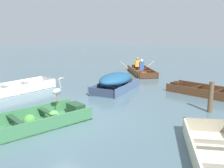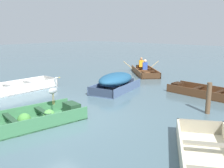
# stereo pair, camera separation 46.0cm
# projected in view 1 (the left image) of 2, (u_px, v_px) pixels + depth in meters

# --- Properties ---
(ground_plane) EXTENTS (80.00, 80.00, 0.00)m
(ground_plane) POSITION_uv_depth(u_px,v_px,m) (58.00, 117.00, 7.73)
(ground_plane) COLOR #47606B
(dinghy_green_foreground) EXTENTS (1.78, 3.32, 0.41)m
(dinghy_green_foreground) POSITION_uv_depth(u_px,v_px,m) (39.00, 120.00, 7.07)
(dinghy_green_foreground) COLOR #387047
(dinghy_green_foreground) RESTS_ON ground
(skiff_dark_varnish_near_moored) EXTENTS (3.26, 1.42, 0.34)m
(skiff_dark_varnish_near_moored) POSITION_uv_depth(u_px,v_px,m) (203.00, 92.00, 10.51)
(skiff_dark_varnish_near_moored) COLOR #4C2D19
(skiff_dark_varnish_near_moored) RESTS_ON ground
(skiff_slate_blue_mid_moored) EXTENTS (1.77, 2.91, 0.79)m
(skiff_slate_blue_mid_moored) POSITION_uv_depth(u_px,v_px,m) (116.00, 81.00, 11.11)
(skiff_slate_blue_mid_moored) COLOR #475B7F
(skiff_slate_blue_mid_moored) RESTS_ON ground
(skiff_white_outer_moored) EXTENTS (1.12, 3.30, 0.41)m
(skiff_white_outer_moored) POSITION_uv_depth(u_px,v_px,m) (15.00, 89.00, 10.78)
(skiff_white_outer_moored) COLOR white
(skiff_white_outer_moored) RESTS_ON ground
(rowboat_wooden_brown_with_crew) EXTENTS (3.28, 3.24, 0.91)m
(rowboat_wooden_brown_with_crew) POSITION_uv_depth(u_px,v_px,m) (141.00, 70.00, 15.64)
(rowboat_wooden_brown_with_crew) COLOR brown
(rowboat_wooden_brown_with_crew) RESTS_ON ground
(heron_on_dinghy) EXTENTS (0.15, 0.45, 0.84)m
(heron_on_dinghy) POSITION_uv_depth(u_px,v_px,m) (57.00, 90.00, 7.48)
(heron_on_dinghy) COLOR olive
(heron_on_dinghy) RESTS_ON dinghy_green_foreground
(mooring_post) EXTENTS (0.16, 0.16, 1.02)m
(mooring_post) POSITION_uv_depth(u_px,v_px,m) (211.00, 97.00, 8.13)
(mooring_post) COLOR brown
(mooring_post) RESTS_ON ground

